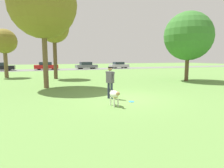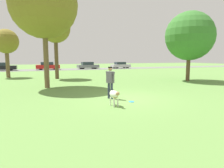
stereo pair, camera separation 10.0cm
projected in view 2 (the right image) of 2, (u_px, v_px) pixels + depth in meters
ground_plane at (125, 98)px, 10.74m from camera, size 120.00×120.00×0.00m
far_road_strip at (60, 70)px, 36.85m from camera, size 120.00×6.00×0.01m
person at (110, 80)px, 10.57m from camera, size 0.36×0.66×1.71m
dog at (114, 95)px, 8.99m from camera, size 0.37×0.98×0.72m
frisbee at (131, 102)px, 9.91m from camera, size 0.27×0.27×0.02m
tree_near_left at (44, 5)px, 13.79m from camera, size 4.68×4.68×8.18m
tree_far_left at (6, 42)px, 21.49m from camera, size 2.61×2.61×5.24m
tree_near_right at (190, 36)px, 18.34m from camera, size 4.46×4.46×6.39m
tree_mid_center at (55, 29)px, 20.15m from camera, size 3.02×3.02×6.68m
parked_car_black at (1, 67)px, 33.37m from camera, size 4.63×1.88×1.38m
parked_car_red at (48, 66)px, 36.23m from camera, size 4.12×1.86×1.40m
parked_car_grey at (88, 65)px, 39.02m from camera, size 4.20×1.93×1.35m
parked_car_silver at (120, 65)px, 41.19m from camera, size 3.95×1.84×1.30m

